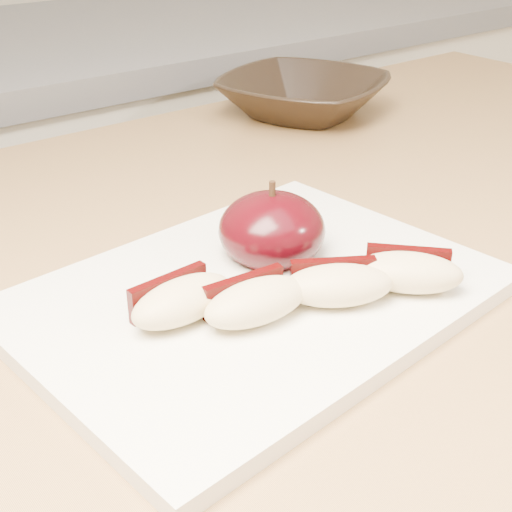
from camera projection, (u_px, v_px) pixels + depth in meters
cutting_board at (256, 296)px, 0.49m from camera, size 0.34×0.26×0.01m
apple_half at (272, 230)px, 0.52m from camera, size 0.09×0.09×0.07m
apple_wedge_a at (181, 300)px, 0.45m from camera, size 0.08×0.04×0.03m
apple_wedge_b at (255, 301)px, 0.45m from camera, size 0.08×0.04×0.03m
apple_wedge_c at (337, 284)px, 0.47m from camera, size 0.08×0.07×0.03m
apple_wedge_d at (408, 271)px, 0.48m from camera, size 0.08×0.08×0.03m
bowl at (303, 96)px, 0.87m from camera, size 0.26×0.26×0.05m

